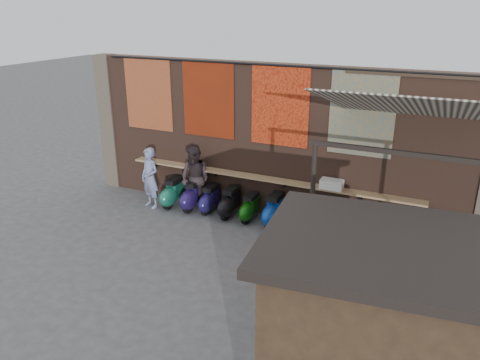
{
  "coord_description": "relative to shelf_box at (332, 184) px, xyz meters",
  "views": [
    {
      "loc": [
        4.21,
        -8.27,
        5.32
      ],
      "look_at": [
        -0.19,
        1.2,
        1.41
      ],
      "focal_mm": 35.0,
      "sensor_mm": 36.0,
      "label": 1
    }
  ],
  "objects": [
    {
      "name": "ground",
      "position": [
        -1.77,
        -2.3,
        -1.24
      ],
      "size": [
        70.0,
        70.0,
        0.0
      ],
      "primitive_type": "plane",
      "color": "#474749",
      "rests_on": "ground"
    },
    {
      "name": "brick_wall",
      "position": [
        -1.77,
        0.4,
        0.76
      ],
      "size": [
        10.0,
        0.4,
        4.0
      ],
      "primitive_type": "cube",
      "color": "brown",
      "rests_on": "ground"
    },
    {
      "name": "pier_left",
      "position": [
        -6.97,
        0.4,
        0.76
      ],
      "size": [
        0.5,
        0.5,
        4.0
      ],
      "primitive_type": "cube",
      "color": "#4C4238",
      "rests_on": "ground"
    },
    {
      "name": "eating_counter",
      "position": [
        -1.77,
        0.03,
        -0.14
      ],
      "size": [
        8.0,
        0.32,
        0.05
      ],
      "primitive_type": "cube",
      "color": "#9E7A51",
      "rests_on": "brick_wall"
    },
    {
      "name": "shelf_box",
      "position": [
        0.0,
        0.0,
        0.0
      ],
      "size": [
        0.54,
        0.31,
        0.23
      ],
      "primitive_type": "cube",
      "color": "white",
      "rests_on": "eating_counter"
    },
    {
      "name": "tapestry_redgold",
      "position": [
        -5.37,
        0.18,
        1.76
      ],
      "size": [
        1.5,
        0.02,
        2.0
      ],
      "primitive_type": "cube",
      "color": "maroon",
      "rests_on": "brick_wall"
    },
    {
      "name": "tapestry_sun",
      "position": [
        -3.47,
        0.18,
        1.76
      ],
      "size": [
        1.5,
        0.02,
        2.0
      ],
      "primitive_type": "cube",
      "color": "red",
      "rests_on": "brick_wall"
    },
    {
      "name": "tapestry_orange",
      "position": [
        -1.47,
        0.18,
        1.76
      ],
      "size": [
        1.5,
        0.02,
        2.0
      ],
      "primitive_type": "cube",
      "color": "#C33F18",
      "rests_on": "brick_wall"
    },
    {
      "name": "tapestry_multi",
      "position": [
        0.53,
        0.18,
        1.76
      ],
      "size": [
        1.5,
        0.02,
        2.0
      ],
      "primitive_type": "cube",
      "color": "#235C81",
      "rests_on": "brick_wall"
    },
    {
      "name": "hang_rail",
      "position": [
        -1.77,
        0.17,
        2.74
      ],
      "size": [
        9.5,
        0.06,
        0.06
      ],
      "primitive_type": "cylinder",
      "rotation": [
        0.0,
        1.57,
        0.0
      ],
      "color": "black",
      "rests_on": "brick_wall"
    },
    {
      "name": "scooter_stool_0",
      "position": [
        -4.38,
        -0.35,
        -0.84
      ],
      "size": [
        0.38,
        0.84,
        0.79
      ],
      "primitive_type": null,
      "color": "#1B6E55",
      "rests_on": "ground"
    },
    {
      "name": "scooter_stool_1",
      "position": [
        -3.75,
        -0.31,
        -0.83
      ],
      "size": [
        0.39,
        0.86,
        0.81
      ],
      "primitive_type": null,
      "color": "#22154F",
      "rests_on": "ground"
    },
    {
      "name": "scooter_stool_2",
      "position": [
        -3.24,
        -0.26,
        -0.87
      ],
      "size": [
        0.35,
        0.78,
        0.74
      ],
      "primitive_type": null,
      "color": "#1B164F",
      "rests_on": "ground"
    },
    {
      "name": "scooter_stool_3",
      "position": [
        -2.62,
        -0.31,
        -0.84
      ],
      "size": [
        0.37,
        0.83,
        0.79
      ],
      "primitive_type": null,
      "color": "black",
      "rests_on": "ground"
    },
    {
      "name": "scooter_stool_4",
      "position": [
        -2.04,
        -0.31,
        -0.89
      ],
      "size": [
        0.34,
        0.75,
        0.71
      ],
      "primitive_type": null,
      "color": "#0E4F0B",
      "rests_on": "ground"
    },
    {
      "name": "scooter_stool_5",
      "position": [
        -1.36,
        -0.33,
        -0.82
      ],
      "size": [
        0.39,
        0.87,
        0.83
      ],
      "primitive_type": null,
      "color": "#0E399A",
      "rests_on": "ground"
    },
    {
      "name": "scooter_stool_6",
      "position": [
        -0.77,
        -0.26,
        -0.89
      ],
      "size": [
        0.33,
        0.73,
        0.69
      ],
      "primitive_type": null,
      "color": "maroon",
      "rests_on": "ground"
    },
    {
      "name": "scooter_stool_7",
      "position": [
        -0.15,
        -0.29,
        -0.87
      ],
      "size": [
        0.35,
        0.78,
        0.74
      ],
      "primitive_type": null,
      "color": "maroon",
      "rests_on": "ground"
    },
    {
      "name": "scooter_stool_8",
      "position": [
        0.4,
        -0.27,
        -0.82
      ],
      "size": [
        0.39,
        0.87,
        0.83
      ],
      "primitive_type": null,
      "color": "#0D431A",
      "rests_on": "ground"
    },
    {
      "name": "scooter_stool_9",
      "position": [
        1.04,
        -0.33,
        -0.88
      ],
      "size": [
        0.34,
        0.75,
        0.71
      ],
      "primitive_type": null,
      "color": "navy",
      "rests_on": "ground"
    },
    {
      "name": "diner_left",
      "position": [
        -4.91,
        -0.64,
        -0.38
      ],
      "size": [
        0.72,
        0.58,
        1.71
      ],
      "primitive_type": "imported",
      "rotation": [
        0.0,
        0.0,
        -0.32
      ],
      "color": "#7981B0",
      "rests_on": "ground"
    },
    {
      "name": "diner_right",
      "position": [
        -3.67,
        -0.3,
        -0.33
      ],
      "size": [
        1.01,
        0.85,
        1.83
      ],
      "primitive_type": "imported",
      "rotation": [
        0.0,
        0.0,
        -0.19
      ],
      "color": "#2C2225",
      "rests_on": "ground"
    },
    {
      "name": "shopper_navy",
      "position": [
        1.72,
        -2.17,
        -0.44
      ],
      "size": [
        1.0,
        0.55,
        1.61
      ],
      "primitive_type": "imported",
      "rotation": [
        0.0,
        0.0,
        3.31
      ],
      "color": "black",
      "rests_on": "ground"
    },
    {
      "name": "shopper_grey",
      "position": [
        1.67,
        -2.64,
        -0.33
      ],
      "size": [
        1.34,
        1.05,
        1.83
      ],
      "primitive_type": "imported",
      "rotation": [
        0.0,
        0.0,
        2.79
      ],
      "color": "#5E5D62",
      "rests_on": "ground"
    },
    {
      "name": "shopper_tan",
      "position": [
        1.7,
        -2.16,
        -0.36
      ],
      "size": [
        1.02,
        0.98,
        1.76
      ],
      "primitive_type": "imported",
      "rotation": [
        0.0,
        0.0,
        0.7
      ],
      "color": "#957C5F",
      "rests_on": "ground"
    },
    {
      "name": "market_stall",
      "position": [
        2.05,
        -5.72,
        0.14
      ],
      "size": [
        2.74,
        2.17,
        2.77
      ],
      "primitive_type": "cube",
      "rotation": [
        0.0,
        0.0,
        0.1
      ],
      "color": "black",
      "rests_on": "ground"
    },
    {
      "name": "stall_roof",
      "position": [
        2.05,
        -5.72,
        1.59
      ],
      "size": [
        3.07,
        2.48,
        0.12
      ],
      "primitive_type": "cube",
      "rotation": [
        0.0,
        0.0,
        0.1
      ],
      "color": "black",
      "rests_on": "market_stall"
    },
    {
      "name": "stall_sign",
      "position": [
        1.95,
        -4.74,
        0.77
      ],
      "size": [
        1.2,
        0.16,
        0.5
      ],
      "primitive_type": "cube",
      "rotation": [
        0.0,
        0.0,
        0.1
      ],
      "color": "gold",
      "rests_on": "market_stall"
    },
    {
      "name": "stall_shelf",
      "position": [
        1.95,
        -4.74,
        -0.23
      ],
      "size": [
        2.12,
        0.32,
        0.06
      ],
      "primitive_type": "cube",
      "rotation": [
        0.0,
        0.0,
        0.1
      ],
      "color": "#473321",
      "rests_on": "market_stall"
    },
    {
      "name": "awning_canvas",
      "position": [
        1.73,
        -1.4,
        2.31
      ],
      "size": [
        3.2,
        3.28,
        0.97
      ],
      "primitive_type": "cube",
      "rotation": [
        -0.28,
        0.0,
        0.0
      ],
      "color": "beige",
      "rests_on": "brick_wall"
    },
    {
      "name": "awning_ledger",
      "position": [
        1.73,
        0.19,
        2.71
      ],
      "size": [
        3.3,
        0.08,
        0.12
      ],
      "primitive_type": "cube",
      "color": "#33261C",
      "rests_on": "brick_wall"
    },
    {
      "name": "awning_header",
      "position": [
        1.73,
        -2.9,
        1.84
      ],
      "size": [
        3.0,
        0.08,
        0.08
      ],
      "primitive_type": "cube",
      "color": "black",
      "rests_on": "awning_post_left"
    },
    {
      "name": "awning_post_left",
      "position": [
        0.33,
        -2.9,
        0.31
      ],
      "size": [
        0.09,
        0.09,
        3.1
      ],
      "primitive_type": "cylinder",
      "color": "black",
      "rests_on": "ground"
    },
    {
      "name": "awning_post_right",
      "position": [
        3.13,
        -2.9,
        0.31
      ],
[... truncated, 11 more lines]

